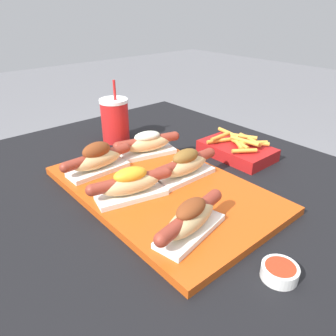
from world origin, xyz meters
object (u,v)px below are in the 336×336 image
hot_dog_0 (97,159)px  hot_dog_1 (131,184)px  hot_dog_2 (191,219)px  hot_dog_3 (147,144)px  sauce_bowl (280,271)px  drink_cup (115,120)px  fries_basket (237,149)px  serving_tray (162,189)px  hot_dog_4 (185,165)px

hot_dog_0 → hot_dog_1: 0.15m
hot_dog_2 → hot_dog_3: (-0.33, 0.16, -0.00)m
hot_dog_2 → sauce_bowl: bearing=16.3°
hot_dog_2 → drink_cup: 0.54m
sauce_bowl → fries_basket: size_ratio=0.30×
serving_tray → hot_dog_3: 0.18m
hot_dog_2 → drink_cup: drink_cup is taller
hot_dog_0 → hot_dog_1: (0.15, -0.01, -0.00)m
drink_cup → fries_basket: size_ratio=0.96×
hot_dog_0 → hot_dog_4: hot_dog_0 is taller
hot_dog_3 → hot_dog_4: bearing=-4.3°
sauce_bowl → drink_cup: (-0.68, 0.12, 0.06)m
hot_dog_4 → sauce_bowl: (0.33, -0.10, -0.04)m
hot_dog_4 → fries_basket: size_ratio=0.97×
hot_dog_0 → drink_cup: (-0.19, 0.17, 0.02)m
sauce_bowl → hot_dog_1: bearing=-170.4°
hot_dog_4 → fries_basket: (-0.02, 0.23, -0.03)m
hot_dog_1 → hot_dog_0: bearing=177.7°
hot_dog_2 → serving_tray: bearing=157.0°
hot_dog_0 → hot_dog_3: size_ratio=1.03×
hot_dog_1 → drink_cup: size_ratio=0.99×
hot_dog_1 → drink_cup: (-0.34, 0.18, 0.02)m
hot_dog_3 → serving_tray: bearing=-27.1°
hot_dog_1 → fries_basket: 0.38m
hot_dog_3 → drink_cup: (-0.19, 0.01, 0.02)m
hot_dog_4 → hot_dog_3: bearing=175.7°
hot_dog_0 → hot_dog_1: size_ratio=1.03×
drink_cup → fries_basket: bearing=31.1°
hot_dog_4 → drink_cup: (-0.35, 0.03, 0.02)m
hot_dog_0 → sauce_bowl: hot_dog_0 is taller
hot_dog_0 → hot_dog_3: bearing=90.2°
sauce_bowl → hot_dog_3: bearing=167.7°
hot_dog_2 → hot_dog_0: bearing=-179.4°
hot_dog_3 → hot_dog_4: size_ratio=0.97×
hot_dog_4 → sauce_bowl: bearing=-16.2°
hot_dog_1 → hot_dog_2: bearing=3.1°
hot_dog_1 → sauce_bowl: bearing=9.6°
hot_dog_1 → hot_dog_2: (0.18, 0.01, -0.00)m
hot_dog_0 → fries_basket: 0.40m
hot_dog_1 → sauce_bowl: 0.35m
fries_basket → hot_dog_4: bearing=-85.0°
hot_dog_3 → drink_cup: bearing=175.8°
hot_dog_2 → hot_dog_3: hot_dog_2 is taller
serving_tray → fries_basket: bearing=92.4°
serving_tray → hot_dog_3: (-0.16, 0.08, 0.04)m
hot_dog_0 → fries_basket: (0.15, 0.37, -0.03)m
serving_tray → drink_cup: (-0.35, 0.10, 0.06)m
hot_dog_0 → hot_dog_4: size_ratio=1.00×
drink_cup → fries_basket: drink_cup is taller
hot_dog_4 → drink_cup: 0.35m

